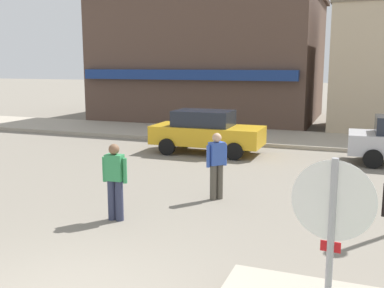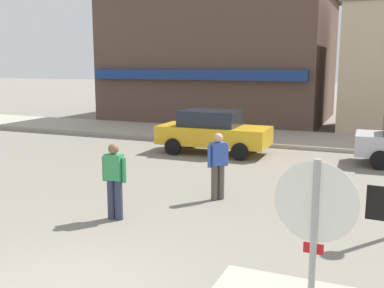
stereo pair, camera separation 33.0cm
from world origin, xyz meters
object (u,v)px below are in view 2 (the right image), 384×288
Objects in this scene: parked_car_nearest at (213,131)px; pedestrian_crossing_far at (218,164)px; stop_sign at (314,237)px; pedestrian_crossing_near at (114,179)px.

parked_car_nearest is 2.49× the size of pedestrian_crossing_far.
stop_sign reaches higher than pedestrian_crossing_near.
pedestrian_crossing_far reaches higher than parked_car_nearest.
stop_sign is 1.43× the size of pedestrian_crossing_far.
parked_car_nearest is 2.49× the size of pedestrian_crossing_near.
pedestrian_crossing_near is (-4.44, 3.34, -0.65)m from stop_sign.
pedestrian_crossing_near is 1.00× the size of pedestrian_crossing_far.
pedestrian_crossing_near is (0.58, -7.49, 0.06)m from parked_car_nearest.
pedestrian_crossing_near and pedestrian_crossing_far have the same top height.
stop_sign reaches higher than pedestrian_crossing_far.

